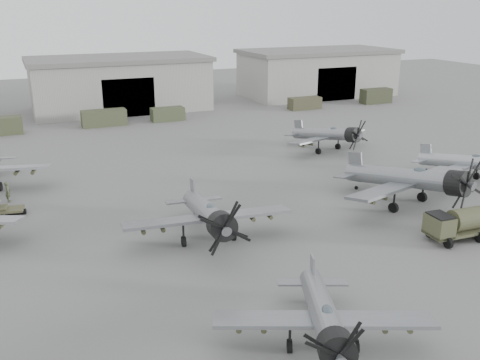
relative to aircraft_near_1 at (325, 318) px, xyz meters
The scene contains 14 objects.
ground 9.45m from the aircraft_near_1, 66.42° to the left, with size 220.00×220.00×0.00m, color slate.
hangar_center 70.55m from the aircraft_near_1, 87.00° to the left, with size 29.00×14.80×8.70m.
hangar_right 81.86m from the aircraft_near_1, 59.37° to the left, with size 29.00×14.80×8.70m.
support_truck_3 58.47m from the aircraft_near_1, 91.14° to the left, with size 6.35×2.20×2.35m, color #40462E.
support_truck_4 59.06m from the aircraft_near_1, 81.86° to the left, with size 4.95×2.20×1.99m, color #41482F.
support_truck_6 66.75m from the aircraft_near_1, 61.14° to the left, with size 5.50×2.20×1.98m, color #41402B.
support_truck_7 74.86m from the aircraft_near_1, 51.34° to the left, with size 5.60×2.20×2.58m, color #363925.
aircraft_near_1 is the anchor object (origin of this frame).
aircraft_mid_1 14.62m from the aircraft_near_1, 93.33° to the left, with size 12.65×11.39×5.03m.
aircraft_mid_2 23.18m from the aircraft_near_1, 39.60° to the left, with size 14.06×12.66×5.60m.
aircraft_mid_3 32.94m from the aircraft_near_1, 32.82° to the left, with size 11.39×10.26×4.53m.
aircraft_far_1 39.53m from the aircraft_near_1, 57.45° to the left, with size 11.67×10.50×4.66m.
fuel_tanker 18.91m from the aircraft_near_1, 24.81° to the left, with size 6.37×2.64×2.42m.
ground_crew 33.30m from the aircraft_near_1, 115.69° to the left, with size 0.68×0.45×1.87m, color #3F472F.
Camera 1 is at (-16.66, -28.06, 16.95)m, focal length 40.00 mm.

